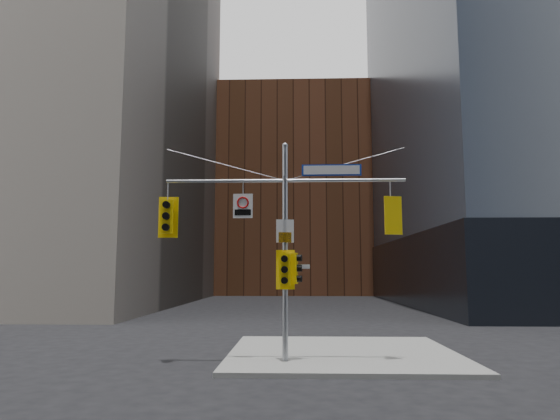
# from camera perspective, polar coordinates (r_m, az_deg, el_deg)

# --- Properties ---
(ground) EXTENTS (160.00, 160.00, 0.00)m
(ground) POSITION_cam_1_polar(r_m,az_deg,el_deg) (14.72, 0.42, -18.72)
(ground) COLOR black
(ground) RESTS_ON ground
(sidewalk_corner) EXTENTS (8.00, 8.00, 0.15)m
(sidewalk_corner) POSITION_cam_1_polar(r_m,az_deg,el_deg) (18.71, 7.14, -15.93)
(sidewalk_corner) COLOR gray
(sidewalk_corner) RESTS_ON ground
(brick_midrise) EXTENTS (26.00, 20.00, 28.00)m
(brick_midrise) POSITION_cam_1_polar(r_m,az_deg,el_deg) (73.25, 1.60, 1.58)
(brick_midrise) COLOR brown
(brick_midrise) RESTS_ON ground
(signal_assembly) EXTENTS (8.00, 0.80, 7.30)m
(signal_assembly) POSITION_cam_1_polar(r_m,az_deg,el_deg) (16.48, 0.59, -2.04)
(signal_assembly) COLOR #999CA2
(signal_assembly) RESTS_ON ground
(traffic_light_west_arm) EXTENTS (0.66, 0.54, 1.39)m
(traffic_light_west_arm) POSITION_cam_1_polar(r_m,az_deg,el_deg) (17.08, -12.76, -0.76)
(traffic_light_west_arm) COLOR yellow
(traffic_light_west_arm) RESTS_ON ground
(traffic_light_east_arm) EXTENTS (0.59, 0.54, 1.26)m
(traffic_light_east_arm) POSITION_cam_1_polar(r_m,az_deg,el_deg) (16.80, 12.57, -0.66)
(traffic_light_east_arm) COLOR yellow
(traffic_light_east_arm) RESTS_ON ground
(traffic_light_pole_side) EXTENTS (0.43, 0.36, 1.01)m
(traffic_light_pole_side) POSITION_cam_1_polar(r_m,az_deg,el_deg) (16.41, 1.72, -6.68)
(traffic_light_pole_side) COLOR yellow
(traffic_light_pole_side) RESTS_ON ground
(traffic_light_pole_front) EXTENTS (0.61, 0.49, 1.27)m
(traffic_light_pole_front) POSITION_cam_1_polar(r_m,az_deg,el_deg) (16.15, 0.57, -6.83)
(traffic_light_pole_front) COLOR yellow
(traffic_light_pole_front) RESTS_ON ground
(street_sign_blade) EXTENTS (1.99, 0.07, 0.39)m
(street_sign_blade) POSITION_cam_1_polar(r_m,az_deg,el_deg) (16.80, 5.91, 4.57)
(street_sign_blade) COLOR #10309A
(street_sign_blade) RESTS_ON ground
(regulatory_sign_arm) EXTENTS (0.65, 0.09, 0.82)m
(regulatory_sign_arm) POSITION_cam_1_polar(r_m,az_deg,el_deg) (16.63, -4.27, 0.56)
(regulatory_sign_arm) COLOR silver
(regulatory_sign_arm) RESTS_ON ground
(regulatory_sign_pole) EXTENTS (0.58, 0.11, 0.76)m
(regulatory_sign_pole) POSITION_cam_1_polar(r_m,az_deg,el_deg) (16.35, 0.58, -2.49)
(regulatory_sign_pole) COLOR silver
(regulatory_sign_pole) RESTS_ON ground
(street_blade_ew) EXTENTS (0.71, 0.09, 0.14)m
(street_blade_ew) POSITION_cam_1_polar(r_m,az_deg,el_deg) (16.42, 2.17, -6.48)
(street_blade_ew) COLOR silver
(street_blade_ew) RESTS_ON ground
(street_blade_ns) EXTENTS (0.14, 0.82, 0.17)m
(street_blade_ns) POSITION_cam_1_polar(r_m,az_deg,el_deg) (16.87, 0.63, -7.11)
(street_blade_ns) COLOR #145926
(street_blade_ns) RESTS_ON ground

